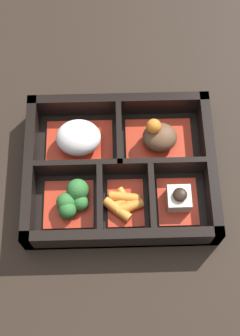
# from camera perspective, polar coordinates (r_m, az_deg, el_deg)

# --- Properties ---
(ground_plane) EXTENTS (3.00, 3.00, 0.00)m
(ground_plane) POSITION_cam_1_polar(r_m,az_deg,el_deg) (0.70, 0.00, -0.81)
(ground_plane) COLOR black
(bento_base) EXTENTS (0.27, 0.22, 0.01)m
(bento_base) POSITION_cam_1_polar(r_m,az_deg,el_deg) (0.69, 0.00, -0.65)
(bento_base) COLOR black
(bento_base) RESTS_ON ground_plane
(bento_rim) EXTENTS (0.27, 0.22, 0.05)m
(bento_rim) POSITION_cam_1_polar(r_m,az_deg,el_deg) (0.67, 0.05, -0.20)
(bento_rim) COLOR black
(bento_rim) RESTS_ON ground_plane
(bowl_rice) EXTENTS (0.10, 0.08, 0.04)m
(bowl_rice) POSITION_cam_1_polar(r_m,az_deg,el_deg) (0.69, -5.06, 3.53)
(bowl_rice) COLOR #B22D19
(bowl_rice) RESTS_ON bento_base
(bowl_stew) EXTENTS (0.10, 0.08, 0.05)m
(bowl_stew) POSITION_cam_1_polar(r_m,az_deg,el_deg) (0.70, 4.76, 3.67)
(bowl_stew) COLOR #B22D19
(bowl_stew) RESTS_ON bento_base
(bowl_greens) EXTENTS (0.07, 0.07, 0.04)m
(bowl_greens) POSITION_cam_1_polar(r_m,az_deg,el_deg) (0.66, -5.87, -3.94)
(bowl_greens) COLOR #B22D19
(bowl_greens) RESTS_ON bento_base
(bowl_carrots) EXTENTS (0.06, 0.07, 0.02)m
(bowl_carrots) POSITION_cam_1_polar(r_m,az_deg,el_deg) (0.66, 0.51, -4.34)
(bowl_carrots) COLOR #B22D19
(bowl_carrots) RESTS_ON bento_base
(bowl_tofu) EXTENTS (0.06, 0.07, 0.04)m
(bowl_tofu) POSITION_cam_1_polar(r_m,az_deg,el_deg) (0.67, 7.12, -3.85)
(bowl_tofu) COLOR #B22D19
(bowl_tofu) RESTS_ON bento_base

